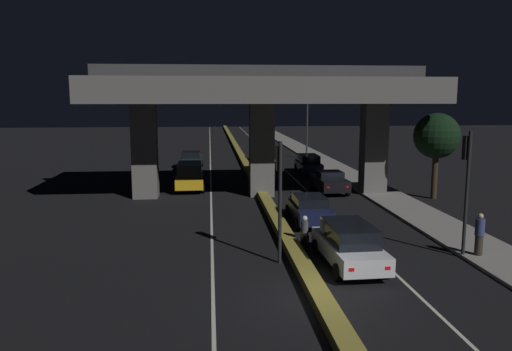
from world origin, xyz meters
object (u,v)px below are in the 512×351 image
(car_black_fifth, at_px, (261,154))
(pedestrian_on_sidewalk, at_px, (479,234))
(traffic_light_left_of_median, at_px, (280,180))
(car_taxi_yellow_lead_oncoming, at_px, (190,176))
(car_black_third, at_px, (329,182))
(car_dark_blue_second, at_px, (309,208))
(car_dark_blue_fourth, at_px, (308,164))
(street_lamp, at_px, (304,118))
(motorcycle_blue_filtering_mid, at_px, (292,206))
(car_white_lead, at_px, (349,244))
(motorcycle_black_filtering_near, at_px, (305,234))
(traffic_light_right_of_median, at_px, (467,172))
(motorcycle_red_filtering_far, at_px, (273,182))
(car_dark_green_second_oncoming, at_px, (191,160))

(car_black_fifth, relative_size, pedestrian_on_sidewalk, 2.50)
(traffic_light_left_of_median, relative_size, car_taxi_yellow_lead_oncoming, 1.01)
(car_black_third, height_order, car_taxi_yellow_lead_oncoming, car_taxi_yellow_lead_oncoming)
(car_dark_blue_second, height_order, car_dark_blue_fourth, car_dark_blue_fourth)
(street_lamp, bearing_deg, motorcycle_blue_filtering_mid, -101.98)
(car_white_lead, bearing_deg, motorcycle_black_filtering_near, 24.46)
(traffic_light_left_of_median, bearing_deg, car_white_lead, -14.15)
(street_lamp, bearing_deg, traffic_light_right_of_median, -89.70)
(motorcycle_red_filtering_far, height_order, pedestrian_on_sidewalk, pedestrian_on_sidewalk)
(street_lamp, relative_size, car_black_fifth, 1.68)
(car_taxi_yellow_lead_oncoming, relative_size, motorcycle_blue_filtering_mid, 2.63)
(car_white_lead, bearing_deg, car_black_third, -12.59)
(street_lamp, height_order, car_black_fifth, street_lamp)
(car_dark_blue_fourth, distance_m, motorcycle_blue_filtering_mid, 16.41)
(traffic_light_left_of_median, distance_m, pedestrian_on_sidewalk, 8.40)
(car_dark_blue_second, xyz_separation_m, motorcycle_red_filtering_far, (-0.67, 9.42, -0.15))
(traffic_light_right_of_median, distance_m, car_black_third, 14.64)
(traffic_light_right_of_median, xyz_separation_m, motorcycle_black_filtering_near, (-6.15, 1.87, -2.89))
(pedestrian_on_sidewalk, bearing_deg, motorcycle_blue_filtering_mid, 129.86)
(traffic_light_left_of_median, xyz_separation_m, car_black_third, (5.44, 14.23, -2.50))
(traffic_light_left_of_median, relative_size, street_lamp, 0.66)
(traffic_light_right_of_median, xyz_separation_m, car_taxi_yellow_lead_oncoming, (-11.63, 16.34, -2.49))
(traffic_light_right_of_median, bearing_deg, traffic_light_left_of_median, 179.97)
(car_white_lead, xyz_separation_m, motorcycle_red_filtering_far, (-0.87, 16.25, -0.26))
(car_dark_blue_second, bearing_deg, motorcycle_black_filtering_near, 166.17)
(car_dark_green_second_oncoming, xyz_separation_m, motorcycle_black_filtering_near, (5.76, -25.35, -0.20))
(car_black_third, bearing_deg, car_black_fifth, 7.11)
(car_taxi_yellow_lead_oncoming, xyz_separation_m, motorcycle_red_filtering_far, (5.85, -0.74, -0.41))
(traffic_light_left_of_median, distance_m, motorcycle_black_filtering_near, 3.53)
(car_black_third, distance_m, motorcycle_red_filtering_far, 3.94)
(car_dark_blue_fourth, distance_m, pedestrian_on_sidewalk, 23.61)
(car_black_third, distance_m, car_dark_green_second_oncoming, 16.29)
(car_dark_blue_fourth, bearing_deg, traffic_light_left_of_median, 167.28)
(car_black_fifth, bearing_deg, car_dark_blue_second, -178.98)
(car_dark_green_second_oncoming, distance_m, motorcycle_red_filtering_far, 13.15)
(car_black_fifth, xyz_separation_m, motorcycle_red_filtering_far, (-0.77, -16.01, -0.15))
(traffic_light_right_of_median, relative_size, pedestrian_on_sidewalk, 2.98)
(street_lamp, relative_size, car_taxi_yellow_lead_oncoming, 1.52)
(car_white_lead, relative_size, car_dark_green_second_oncoming, 1.04)
(motorcycle_black_filtering_near, height_order, pedestrian_on_sidewalk, pedestrian_on_sidewalk)
(car_dark_blue_second, bearing_deg, motorcycle_red_filtering_far, 3.93)
(car_taxi_yellow_lead_oncoming, relative_size, car_dark_green_second_oncoming, 1.06)
(car_dark_green_second_oncoming, distance_m, motorcycle_black_filtering_near, 26.00)
(car_dark_blue_second, distance_m, car_dark_green_second_oncoming, 22.12)
(car_black_third, height_order, car_black_fifth, car_black_third)
(car_white_lead, xyz_separation_m, car_dark_green_second_oncoming, (-7.01, 27.88, -0.06))
(street_lamp, bearing_deg, car_dark_blue_second, -100.15)
(car_black_fifth, height_order, pedestrian_on_sidewalk, pedestrian_on_sidewalk)
(car_dark_blue_second, distance_m, motorcycle_blue_filtering_mid, 1.34)
(motorcycle_black_filtering_near, bearing_deg, car_dark_green_second_oncoming, 13.92)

